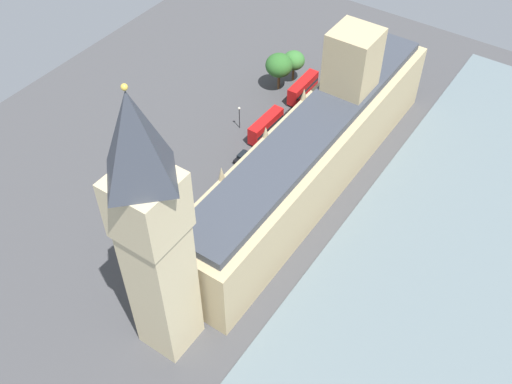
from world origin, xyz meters
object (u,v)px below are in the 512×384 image
object	(u,v)px
pedestrian_far_end	(279,156)
plane_tree_slot_10	(294,61)
double_decker_bus_leading	(266,126)
pedestrian_kerbside	(184,247)
plane_tree_corner	(280,65)
car_white_trailing	(193,213)
car_silver_near_tower	(226,188)
street_lamp_slot_13	(239,113)
car_yellow_cab_opposite_hall	(159,249)
pedestrian_by_river_gate	(271,159)
street_lamp_slot_12	(121,214)
car_black_midblock	(242,157)
plane_tree_slot_11	(279,65)
double_decker_bus_under_trees	(303,88)
clock_tower	(153,233)
parliament_building	(316,149)

from	to	relation	value
pedestrian_far_end	plane_tree_slot_10	distance (m)	29.32
double_decker_bus_leading	plane_tree_slot_10	bearing A→B (deg)	106.84
pedestrian_kerbside	plane_tree_corner	distance (m)	55.17
car_white_trailing	pedestrian_far_end	bearing A→B (deg)	-105.54
car_silver_near_tower	pedestrian_far_end	xyz separation A→B (m)	(-3.54, -14.57, -0.14)
pedestrian_kerbside	street_lamp_slot_13	xyz separation A→B (m)	(11.94, -34.72, 3.37)
car_yellow_cab_opposite_hall	pedestrian_by_river_gate	world-z (taller)	car_yellow_cab_opposite_hall
car_yellow_cab_opposite_hall	street_lamp_slot_12	bearing A→B (deg)	-4.45
pedestrian_by_river_gate	plane_tree_corner	size ratio (longest dim) A/B	0.20
double_decker_bus_leading	pedestrian_kerbside	world-z (taller)	double_decker_bus_leading
car_black_midblock	car_silver_near_tower	xyz separation A→B (m)	(-2.68, 9.60, -0.00)
pedestrian_kerbside	street_lamp_slot_12	size ratio (longest dim) A/B	0.24
car_silver_near_tower	plane_tree_slot_10	world-z (taller)	plane_tree_slot_10
car_yellow_cab_opposite_hall	pedestrian_kerbside	distance (m)	4.60
pedestrian_far_end	pedestrian_by_river_gate	distance (m)	2.05
pedestrian_far_end	car_black_midblock	bearing A→B (deg)	63.23
car_white_trailing	pedestrian_by_river_gate	size ratio (longest dim) A/B	2.90
pedestrian_by_river_gate	plane_tree_corner	bearing A→B (deg)	169.76
plane_tree_slot_11	street_lamp_slot_12	xyz separation A→B (m)	(-0.34, 55.04, -1.98)
double_decker_bus_under_trees	car_black_midblock	xyz separation A→B (m)	(-0.94, 26.49, -1.75)
pedestrian_far_end	pedestrian_kerbside	distance (m)	31.22
car_silver_near_tower	plane_tree_corner	xyz separation A→B (m)	(10.72, -36.66, 5.27)
double_decker_bus_under_trees	double_decker_bus_leading	world-z (taller)	same
clock_tower	double_decker_bus_leading	distance (m)	58.13
pedestrian_far_end	street_lamp_slot_12	xyz separation A→B (m)	(13.38, 34.04, 4.04)
double_decker_bus_leading	pedestrian_by_river_gate	bearing A→B (deg)	-47.65
double_decker_bus_under_trees	street_lamp_slot_13	size ratio (longest dim) A/B	1.80
car_yellow_cab_opposite_hall	pedestrian_kerbside	xyz separation A→B (m)	(-3.45, -3.04, -0.12)
double_decker_bus_leading	car_white_trailing	world-z (taller)	double_decker_bus_leading
pedestrian_kerbside	plane_tree_corner	world-z (taller)	plane_tree_corner
car_silver_near_tower	pedestrian_kerbside	xyz separation A→B (m)	(-2.53, 16.63, -0.12)
car_black_midblock	plane_tree_slot_10	distance (m)	31.98
plane_tree_corner	street_lamp_slot_12	bearing A→B (deg)	90.89
pedestrian_kerbside	plane_tree_slot_10	distance (m)	58.56
double_decker_bus_under_trees	car_silver_near_tower	distance (m)	36.31
car_white_trailing	street_lamp_slot_13	bearing A→B (deg)	-77.38
car_black_midblock	car_yellow_cab_opposite_hall	bearing A→B (deg)	93.64
street_lamp_slot_13	plane_tree_slot_10	bearing A→B (deg)	-90.81
double_decker_bus_leading	plane_tree_slot_10	xyz separation A→B (m)	(5.99, -21.20, 3.15)
clock_tower	plane_tree_slot_11	xyz separation A→B (m)	(22.30, -67.21, -19.29)
car_white_trailing	clock_tower	bearing A→B (deg)	117.19
street_lamp_slot_13	car_silver_near_tower	bearing A→B (deg)	117.49
plane_tree_slot_10	plane_tree_slot_11	bearing A→B (deg)	77.69
double_decker_bus_under_trees	pedestrian_by_river_gate	size ratio (longest dim) A/B	6.58
double_decker_bus_leading	pedestrian_far_end	bearing A→B (deg)	-34.59
clock_tower	plane_tree_slot_10	world-z (taller)	clock_tower
double_decker_bus_under_trees	clock_tower	bearing A→B (deg)	102.32
parliament_building	car_silver_near_tower	size ratio (longest dim) A/B	17.85
car_yellow_cab_opposite_hall	plane_tree_slot_10	size ratio (longest dim) A/B	0.52
pedestrian_kerbside	plane_tree_slot_10	size ratio (longest dim) A/B	0.21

